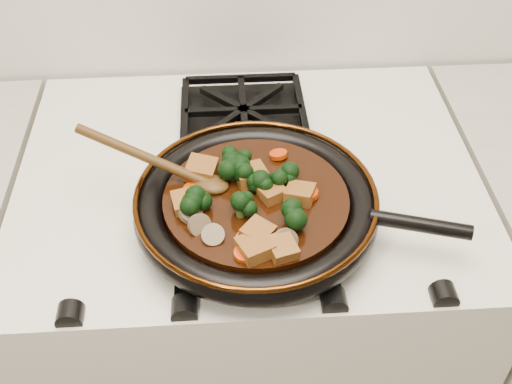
{
  "coord_description": "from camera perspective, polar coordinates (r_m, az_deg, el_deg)",
  "views": [
    {
      "loc": [
        -0.04,
        0.89,
        1.6
      ],
      "look_at": [
        0.01,
        1.56,
        0.97
      ],
      "focal_mm": 45.0,
      "sensor_mm": 36.0,
      "label": 1
    }
  ],
  "objects": [
    {
      "name": "tofu_cube_0",
      "position": [
        0.87,
        0.12,
        -3.72
      ],
      "size": [
        0.06,
        0.05,
        0.03
      ],
      "primitive_type": "cube",
      "rotation": [
        0.11,
        0.05,
        0.92
      ],
      "color": "brown",
      "rests_on": "braising_sauce"
    },
    {
      "name": "broccoli_floret_7",
      "position": [
        0.95,
        -0.93,
        1.69
      ],
      "size": [
        0.08,
        0.07,
        0.06
      ],
      "primitive_type": null,
      "rotation": [
        -0.02,
        0.07,
        2.87
      ],
      "color": "black",
      "rests_on": "braising_sauce"
    },
    {
      "name": "burner_grate_front",
      "position": [
        0.95,
        -0.26,
        -3.02
      ],
      "size": [
        0.23,
        0.23,
        0.03
      ],
      "primitive_type": null,
      "color": "black",
      "rests_on": "stove"
    },
    {
      "name": "tofu_cube_4",
      "position": [
        0.85,
        2.33,
        -5.05
      ],
      "size": [
        0.05,
        0.05,
        0.03
      ],
      "primitive_type": "cube",
      "rotation": [
        0.01,
        -0.08,
        1.87
      ],
      "color": "brown",
      "rests_on": "braising_sauce"
    },
    {
      "name": "carrot_coin_3",
      "position": [
        0.93,
        4.62,
        -0.18
      ],
      "size": [
        0.03,
        0.03,
        0.01
      ],
      "primitive_type": "cylinder",
      "rotation": [
        -0.05,
        -0.21,
        0.0
      ],
      "color": "#C53405",
      "rests_on": "braising_sauce"
    },
    {
      "name": "braising_sauce",
      "position": [
        0.94,
        0.0,
        -0.94
      ],
      "size": [
        0.27,
        0.27,
        0.02
      ],
      "primitive_type": "cylinder",
      "color": "black",
      "rests_on": "skillet"
    },
    {
      "name": "carrot_coin_5",
      "position": [
        0.86,
        1.94,
        -4.87
      ],
      "size": [
        0.03,
        0.03,
        0.02
      ],
      "primitive_type": "cylinder",
      "rotation": [
        -0.23,
        0.12,
        0.0
      ],
      "color": "#C53405",
      "rests_on": "braising_sauce"
    },
    {
      "name": "wooden_spoon",
      "position": [
        0.95,
        -7.28,
        2.03
      ],
      "size": [
        0.14,
        0.07,
        0.21
      ],
      "rotation": [
        0.0,
        0.0,
        2.8
      ],
      "color": "#482D0F",
      "rests_on": "braising_sauce"
    },
    {
      "name": "mushroom_slice_1",
      "position": [
        0.88,
        -5.04,
        -2.98
      ],
      "size": [
        0.04,
        0.04,
        0.03
      ],
      "primitive_type": "cylinder",
      "rotation": [
        0.96,
        0.0,
        0.6
      ],
      "color": "brown",
      "rests_on": "braising_sauce"
    },
    {
      "name": "tofu_cube_5",
      "position": [
        0.93,
        1.45,
        -0.14
      ],
      "size": [
        0.05,
        0.05,
        0.02
      ],
      "primitive_type": "cube",
      "rotation": [
        -0.08,
        0.0,
        0.5
      ],
      "color": "brown",
      "rests_on": "braising_sauce"
    },
    {
      "name": "skillet",
      "position": [
        0.94,
        0.12,
        -1.18
      ],
      "size": [
        0.48,
        0.36,
        0.05
      ],
      "rotation": [
        0.0,
        0.0,
        -0.3
      ],
      "color": "black",
      "rests_on": "burner_grate_front"
    },
    {
      "name": "broccoli_floret_1",
      "position": [
        0.91,
        -5.24,
        -0.91
      ],
      "size": [
        0.06,
        0.06,
        0.07
      ],
      "primitive_type": null,
      "rotation": [
        -0.07,
        -0.08,
        0.0
      ],
      "color": "black",
      "rests_on": "braising_sauce"
    },
    {
      "name": "mushroom_slice_2",
      "position": [
        0.9,
        -5.84,
        -1.89
      ],
      "size": [
        0.05,
        0.05,
        0.02
      ],
      "primitive_type": "cylinder",
      "rotation": [
        0.45,
        0.0,
        1.16
      ],
      "color": "brown",
      "rests_on": "braising_sauce"
    },
    {
      "name": "tofu_cube_7",
      "position": [
        0.93,
        3.94,
        -0.17
      ],
      "size": [
        0.05,
        0.05,
        0.03
      ],
      "primitive_type": "cube",
      "rotation": [
        -0.09,
        0.11,
        1.18
      ],
      "color": "brown",
      "rests_on": "braising_sauce"
    },
    {
      "name": "tofu_cube_6",
      "position": [
        0.97,
        -4.88,
        1.99
      ],
      "size": [
        0.05,
        0.05,
        0.03
      ],
      "primitive_type": "cube",
      "rotation": [
        0.04,
        -0.11,
        2.91
      ],
      "color": "brown",
      "rests_on": "braising_sauce"
    },
    {
      "name": "carrot_coin_1",
      "position": [
        0.86,
        -0.95,
        -4.28
      ],
      "size": [
        0.03,
        0.03,
        0.02
      ],
      "primitive_type": "cylinder",
      "rotation": [
        0.24,
        -0.06,
        0.0
      ],
      "color": "#C53405",
      "rests_on": "braising_sauce"
    },
    {
      "name": "broccoli_floret_3",
      "position": [
        0.95,
        -2.18,
        1.69
      ],
      "size": [
        0.09,
        0.08,
        0.07
      ],
      "primitive_type": null,
      "rotation": [
        -0.19,
        -0.21,
        1.11
      ],
      "color": "black",
      "rests_on": "braising_sauce"
    },
    {
      "name": "carrot_coin_2",
      "position": [
        0.85,
        -1.05,
        -5.48
      ],
      "size": [
        0.03,
        0.03,
        0.01
      ],
      "primitive_type": "cylinder",
      "rotation": [
        0.11,
        0.02,
        0.0
      ],
      "color": "#C53405",
      "rests_on": "braising_sauce"
    },
    {
      "name": "tofu_cube_3",
      "position": [
        0.92,
        -6.18,
        -0.93
      ],
      "size": [
        0.05,
        0.05,
        0.03
      ],
      "primitive_type": "cube",
      "rotation": [
        -0.07,
        -0.04,
        1.78
      ],
      "color": "brown",
      "rests_on": "braising_sauce"
    },
    {
      "name": "carrot_coin_4",
      "position": [
        1.0,
        2.01,
        3.35
      ],
      "size": [
        0.03,
        0.03,
        0.02
      ],
      "primitive_type": "cylinder",
      "rotation": [
        -0.19,
        -0.13,
        0.0
      ],
      "color": "#C53405",
      "rests_on": "braising_sauce"
    },
    {
      "name": "broccoli_floret_2",
      "position": [
        0.98,
        -1.66,
        2.7
      ],
      "size": [
        0.06,
        0.07,
        0.06
      ],
      "primitive_type": null,
      "rotation": [
        -0.17,
        -0.06,
        3.08
      ],
      "color": "black",
      "rests_on": "braising_sauce"
    },
    {
      "name": "carrot_coin_0",
      "position": [
        0.94,
        -5.57,
        0.33
      ],
      "size": [
        0.03,
        0.03,
        0.01
      ],
      "primitive_type": "cylinder",
      "rotation": [
        -0.08,
        -0.15,
        0.0
      ],
      "color": "#C53405",
      "rests_on": "braising_sauce"
    },
    {
      "name": "tofu_cube_2",
      "position": [
        0.85,
        -0.09,
        -5.0
      ],
      "size": [
        0.06,
        0.06,
        0.03
      ],
      "primitive_type": "cube",
      "rotation": [
        0.0,
        0.04,
        2.01
      ],
      "color": "brown",
      "rests_on": "braising_sauce"
    },
    {
      "name": "broccoli_floret_0",
      "position": [
        0.89,
        3.34,
        -2.1
      ],
      "size": [
        0.09,
        0.1,
        0.08
      ],
      "primitive_type": null,
      "rotation": [
        -0.18,
        0.23,
        0.69
      ],
      "color": "black",
      "rests_on": "braising_sauce"
    },
    {
      "name": "broccoli_floret_6",
      "position": [
        0.93,
        0.28,
        0.46
      ],
      "size": [
        0.07,
        0.07,
        0.06
      ],
      "primitive_type": null,
      "rotation": [
        -0.06,
        0.08,
        1.44
      ],
      "color": "black",
      "rests_on": "braising_sauce"
    },
    {
      "name": "broccoli_floret_5",
      "position": [
        0.9,
        -1.43,
        -1.55
      ],
      "size": [
        0.09,
        0.08,
        0.07
      ],
      "primitive_type": null,
      "rotation": [
        -0.08,
        0.19,
        2.14
      ],
      "color": "black",
      "rests_on": "braising_sauce"
    },
    {
      "name": "stove",
      "position": [
        1.4,
        -0.56,
        -12.15
      ],
      "size": [
        0.76,
        0.6,
        0.9
      ],
      "primitive_type": "cube",
      "color": "white",
      "rests_on": "ground"
    },
    {
      "name": "tofu_cube_1",
      "position": [
        0.95,
        -0.46,
        1.49
      ],
      "size": [
        0.05,
        0.05,
        0.03
      ],
      "primitive_type": "cube",
      "rotation": [
        -0.0,
        0.11,
        1.84
      ],
      "color": "brown",
      "rests_on": "braising_sauce"
    },
    {
      "name": "mushroom_slice_3",
      "position": [
        0.87,
        -3.85,
        -3.84
      ],
      "size": [
        0.03,
        0.03,
        0.02
      ],
      "primitive_type": "cylinder",
      "rotation": [
        0.52,
        0.0,
        0.08
      ],
      "color": "brown",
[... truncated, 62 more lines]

